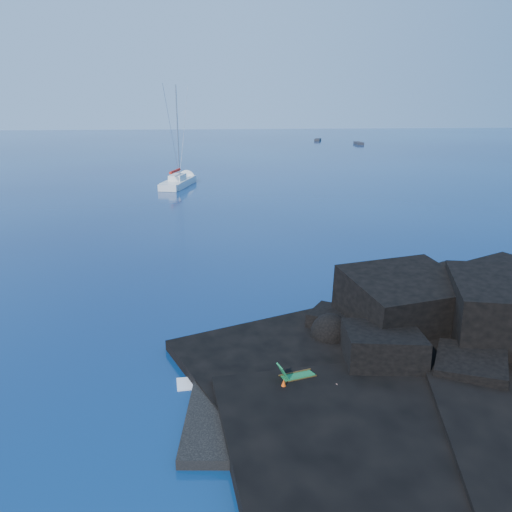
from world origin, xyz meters
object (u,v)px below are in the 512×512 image
Objects in this scene: marker_cone at (284,386)px; distant_boat_b at (359,144)px; sunbather at (325,388)px; deck_chair at (298,371)px; sailboat at (179,186)px; distant_boat_a at (318,141)px.

distant_boat_b is at bearing 71.80° from marker_cone.
sunbather is 3.32× the size of marker_cone.
distant_boat_b is (37.26, 114.63, -0.83)m from deck_chair.
marker_cone is at bearing 169.55° from sunbather.
distant_boat_b is (37.90, 115.26, -0.62)m from marker_cone.
sunbather is at bearing -106.07° from distant_boat_b.
distant_boat_b is at bearing 66.70° from sunbather.
deck_chair is at bearing -67.49° from sailboat.
deck_chair is at bearing -106.57° from distant_boat_b.
sunbather is (0.87, -0.75, -0.31)m from deck_chair.
distant_boat_a is 16.06m from distant_boat_b.
marker_cone is at bearing -150.92° from deck_chair.
sailboat reaches higher than deck_chair.
sunbather is at bearing -56.14° from deck_chair.
sailboat is 23.60× the size of marker_cone.
sailboat reaches higher than distant_boat_a.
deck_chair is at bearing -83.60° from distant_boat_a.
sailboat reaches higher than sunbather.
marker_cone is 0.11× the size of distant_boat_a.
deck_chair reaches higher than distant_boat_b.
marker_cone is 121.33m from distant_boat_b.
distant_boat_b is at bearing -41.30° from distant_boat_a.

